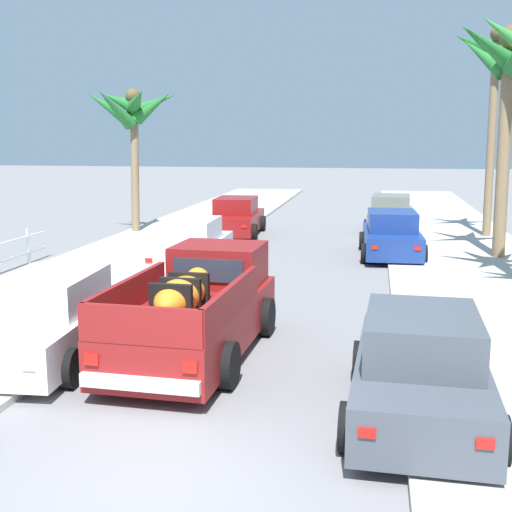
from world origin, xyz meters
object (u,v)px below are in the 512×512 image
at_px(car_left_far, 191,246).
at_px(palm_tree_left_mid, 132,112).
at_px(car_right_mid, 420,369).
at_px(palm_tree_right_mid, 496,62).
at_px(car_left_mid, 391,215).
at_px(car_left_near, 236,218).
at_px(car_right_far, 50,320).
at_px(palm_tree_left_back, 507,74).
at_px(car_right_near, 391,236).
at_px(pickup_truck, 198,310).

relative_size(car_left_far, palm_tree_left_mid, 0.73).
xyz_separation_m(car_right_mid, palm_tree_right_mid, (3.62, 17.79, 5.97)).
bearing_deg(car_left_mid, car_left_near, -160.44).
relative_size(car_right_far, palm_tree_left_back, 0.59).
bearing_deg(car_left_mid, palm_tree_right_mid, -20.66).
relative_size(car_left_near, car_right_far, 1.00).
height_order(car_left_near, car_right_near, same).
bearing_deg(car_left_near, car_right_mid, -69.99).
bearing_deg(car_right_far, car_right_near, 61.60).
bearing_deg(pickup_truck, car_right_far, -163.56).
xyz_separation_m(car_left_far, palm_tree_left_mid, (-4.32, 7.02, 4.22)).
bearing_deg(car_left_mid, car_right_far, -109.69).
xyz_separation_m(car_left_near, car_right_far, (-0.16, -15.51, 0.00)).
height_order(car_left_near, car_left_far, same).
xyz_separation_m(car_right_near, palm_tree_left_back, (3.35, 0.16, 5.14)).
xyz_separation_m(car_left_far, car_right_far, (-0.27, -8.28, 0.00)).
xyz_separation_m(palm_tree_left_mid, palm_tree_right_mid, (14.01, 1.04, 1.75)).
bearing_deg(palm_tree_left_back, car_left_mid, 118.33).
xyz_separation_m(car_right_mid, car_right_far, (-6.34, 1.46, 0.00)).
distance_m(car_right_near, car_left_far, 6.78).
height_order(car_right_mid, palm_tree_left_mid, palm_tree_left_mid).
height_order(car_right_mid, palm_tree_right_mid, palm_tree_right_mid).
xyz_separation_m(car_left_near, palm_tree_left_mid, (-4.20, -0.21, 4.22)).
distance_m(car_right_far, palm_tree_left_back, 15.96).
height_order(car_right_far, palm_tree_right_mid, palm_tree_right_mid).
distance_m(car_left_mid, palm_tree_left_mid, 11.46).
relative_size(car_right_near, palm_tree_left_mid, 0.73).
relative_size(car_left_far, car_right_far, 0.99).
height_order(car_left_mid, car_right_mid, same).
distance_m(palm_tree_right_mid, palm_tree_left_back, 4.74).
bearing_deg(car_left_near, palm_tree_left_back, -22.11).
distance_m(pickup_truck, palm_tree_left_mid, 16.49).
bearing_deg(car_right_mid, car_left_mid, 90.01).
distance_m(car_left_mid, car_left_far, 11.21).
bearing_deg(pickup_truck, palm_tree_left_back, 57.16).
distance_m(car_right_far, palm_tree_right_mid, 20.04).
bearing_deg(car_right_mid, car_right_far, 167.05).
height_order(car_left_far, palm_tree_left_mid, palm_tree_left_mid).
relative_size(car_left_mid, car_right_mid, 1.00).
relative_size(car_left_near, palm_tree_left_mid, 0.73).
height_order(palm_tree_left_mid, palm_tree_left_back, palm_tree_left_back).
xyz_separation_m(car_right_far, palm_tree_left_back, (9.58, 11.68, 5.14)).
relative_size(car_right_far, palm_tree_right_mid, 0.54).
height_order(car_right_near, palm_tree_right_mid, palm_tree_right_mid).
bearing_deg(palm_tree_right_mid, palm_tree_left_back, -94.67).
distance_m(car_left_near, palm_tree_right_mid, 11.51).
relative_size(pickup_truck, car_left_mid, 1.22).
height_order(car_right_near, palm_tree_left_back, palm_tree_left_back).
height_order(car_left_mid, car_left_far, same).
bearing_deg(car_left_near, pickup_truck, -80.90).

